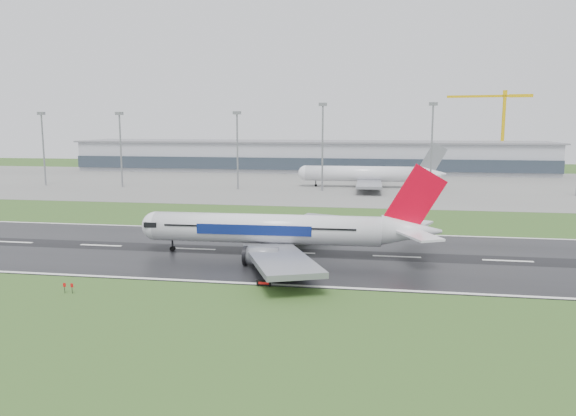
# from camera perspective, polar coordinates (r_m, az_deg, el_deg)

# --- Properties ---
(ground) EXTENTS (520.00, 520.00, 0.00)m
(ground) POSITION_cam_1_polar(r_m,az_deg,el_deg) (113.19, -9.64, -4.20)
(ground) COLOR #2B4D1C
(ground) RESTS_ON ground
(runway) EXTENTS (400.00, 45.00, 0.10)m
(runway) POSITION_cam_1_polar(r_m,az_deg,el_deg) (113.18, -9.64, -4.18)
(runway) COLOR black
(runway) RESTS_ON ground
(apron) EXTENTS (400.00, 130.00, 0.08)m
(apron) POSITION_cam_1_polar(r_m,az_deg,el_deg) (233.44, 0.33, 2.57)
(apron) COLOR slate
(apron) RESTS_ON ground
(terminal) EXTENTS (240.00, 36.00, 15.00)m
(terminal) POSITION_cam_1_polar(r_m,az_deg,el_deg) (292.04, 2.17, 5.27)
(terminal) COLOR #9799A2
(terminal) RESTS_ON ground
(main_airliner) EXTENTS (58.48, 55.81, 16.91)m
(main_airliner) POSITION_cam_1_polar(r_m,az_deg,el_deg) (104.85, -0.12, -0.34)
(main_airliner) COLOR silver
(main_airliner) RESTS_ON runway
(parked_airliner) EXTENTS (58.90, 54.95, 17.03)m
(parked_airliner) POSITION_cam_1_polar(r_m,az_deg,el_deg) (219.22, 8.25, 4.33)
(parked_airliner) COLOR silver
(parked_airliner) RESTS_ON apron
(tower_crane) EXTENTS (42.00, 8.36, 41.78)m
(tower_crane) POSITION_cam_1_polar(r_m,az_deg,el_deg) (310.73, 21.19, 7.37)
(tower_crane) COLOR #DFB109
(tower_crane) RESTS_ON ground
(runway_sign) EXTENTS (2.26, 1.00, 1.04)m
(runway_sign) POSITION_cam_1_polar(r_m,az_deg,el_deg) (86.70, -2.51, -7.74)
(runway_sign) COLOR black
(runway_sign) RESTS_ON ground
(floodmast_0) EXTENTS (0.64, 0.64, 28.21)m
(floodmast_0) POSITION_cam_1_polar(r_m,az_deg,el_deg) (243.84, -23.80, 5.41)
(floodmast_0) COLOR gray
(floodmast_0) RESTS_ON ground
(floodmast_1) EXTENTS (0.64, 0.64, 28.10)m
(floodmast_1) POSITION_cam_1_polar(r_m,az_deg,el_deg) (227.56, -16.78, 5.58)
(floodmast_1) COLOR gray
(floodmast_1) RESTS_ON ground
(floodmast_2) EXTENTS (0.64, 0.64, 28.20)m
(floodmast_2) POSITION_cam_1_polar(r_m,az_deg,el_deg) (211.26, -5.21, 5.71)
(floodmast_2) COLOR gray
(floodmast_2) RESTS_ON ground
(floodmast_3) EXTENTS (0.64, 0.64, 31.15)m
(floodmast_3) POSITION_cam_1_polar(r_m,az_deg,el_deg) (205.51, 3.56, 6.06)
(floodmast_3) COLOR gray
(floodmast_3) RESTS_ON ground
(floodmast_4) EXTENTS (0.64, 0.64, 31.10)m
(floodmast_4) POSITION_cam_1_polar(r_m,az_deg,el_deg) (205.30, 14.51, 5.79)
(floodmast_4) COLOR gray
(floodmast_4) RESTS_ON ground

